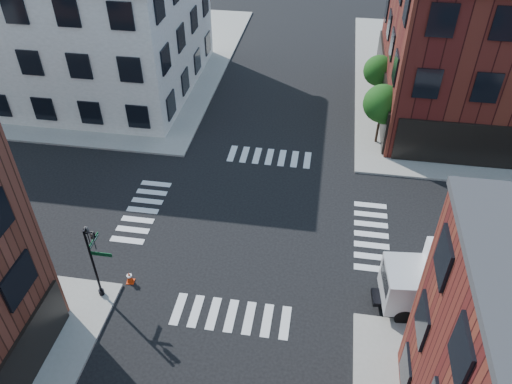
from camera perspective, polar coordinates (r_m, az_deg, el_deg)
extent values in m
plane|color=black|center=(30.18, -0.26, -3.46)|extent=(120.00, 120.00, 0.00)
cube|color=gray|center=(53.56, -19.81, 14.36)|extent=(30.00, 30.00, 0.15)
cube|color=beige|center=(46.67, -21.64, 17.74)|extent=(22.00, 16.00, 11.00)
cylinder|color=black|center=(37.66, 13.66, 6.58)|extent=(0.18, 0.18, 1.47)
cylinder|color=black|center=(37.28, 13.83, 7.53)|extent=(0.12, 0.12, 1.47)
sphere|color=#143B10|center=(36.47, 14.23, 9.78)|extent=(2.69, 2.69, 2.69)
sphere|color=#143B10|center=(36.67, 14.50, 8.92)|extent=(1.85, 1.85, 1.85)
cylinder|color=black|center=(42.91, 13.41, 10.71)|extent=(0.18, 0.18, 1.33)
cylinder|color=black|center=(42.61, 13.54, 11.49)|extent=(0.12, 0.12, 1.33)
sphere|color=#143B10|center=(41.96, 13.85, 13.33)|extent=(2.43, 2.43, 2.43)
sphere|color=#143B10|center=(42.10, 14.10, 12.63)|extent=(1.67, 1.67, 1.67)
cylinder|color=black|center=(25.78, -18.07, -7.95)|extent=(0.12, 0.12, 4.60)
cylinder|color=black|center=(27.21, -17.24, -10.86)|extent=(0.28, 0.28, 0.30)
cube|color=#053819|center=(24.97, -17.31, -6.80)|extent=(1.10, 0.03, 0.22)
cube|color=#053819|center=(25.37, -18.07, -5.36)|extent=(0.03, 1.10, 0.22)
imported|color=black|center=(24.61, -17.97, -5.34)|extent=(0.22, 0.18, 1.10)
imported|color=black|center=(24.95, -18.68, -4.81)|extent=(0.18, 0.22, 1.10)
cube|color=silver|center=(26.52, 24.95, -9.19)|extent=(6.04, 3.05, 3.12)
cube|color=maroon|center=(25.75, 25.73, -11.27)|extent=(2.21, 0.25, 0.70)
cube|color=maroon|center=(27.34, 24.22, -7.22)|extent=(2.21, 0.25, 0.70)
cube|color=#BBBBBD|center=(25.73, 16.58, -10.11)|extent=(2.23, 2.59, 2.01)
cube|color=black|center=(25.26, 14.59, -9.58)|extent=(0.28, 1.91, 0.91)
cube|color=black|center=(27.24, 21.63, -11.53)|extent=(8.10, 1.75, 0.25)
cylinder|color=black|center=(25.86, 16.54, -13.41)|extent=(1.03, 0.44, 1.01)
cylinder|color=black|center=(27.18, 15.82, -9.91)|extent=(1.03, 0.44, 1.01)
cylinder|color=black|center=(26.96, 24.24, -13.17)|extent=(1.03, 0.44, 1.01)
cylinder|color=black|center=(28.23, 23.10, -9.84)|extent=(1.03, 0.44, 1.01)
cube|color=red|center=(27.67, -14.14, -9.90)|extent=(0.44, 0.44, 0.04)
cone|color=red|center=(27.42, -14.25, -9.42)|extent=(0.42, 0.42, 0.74)
cylinder|color=white|center=(27.34, -14.28, -9.27)|extent=(0.28, 0.28, 0.08)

